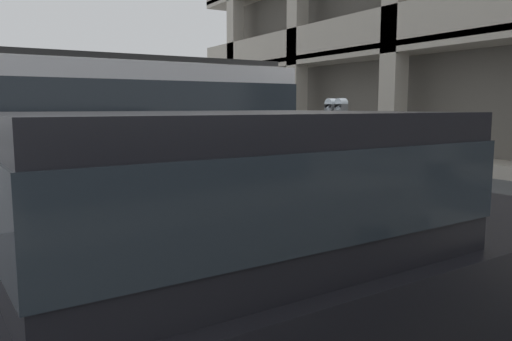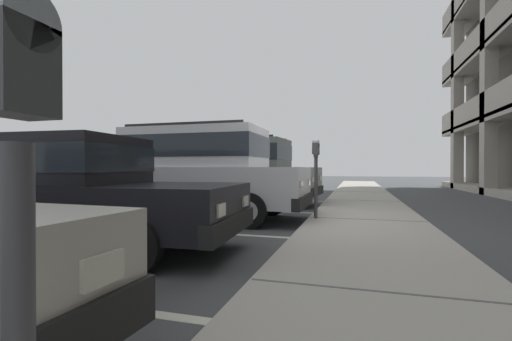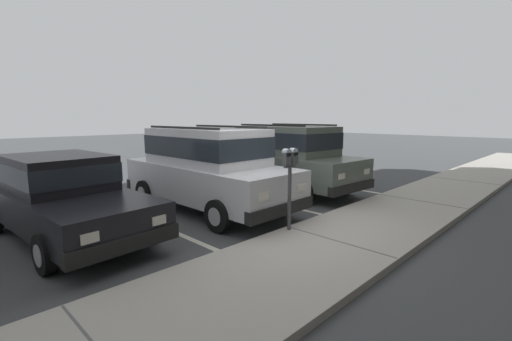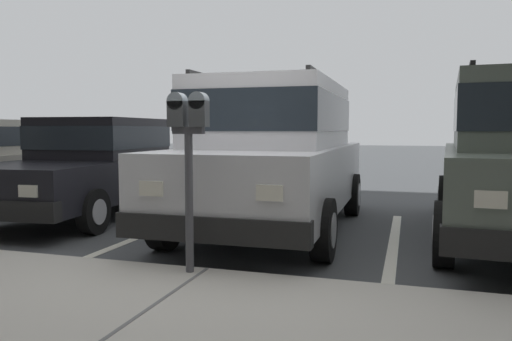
{
  "view_description": "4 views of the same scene",
  "coord_description": "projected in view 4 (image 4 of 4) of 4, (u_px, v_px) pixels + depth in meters",
  "views": [
    {
      "loc": [
        5.22,
        -3.86,
        1.56
      ],
      "look_at": [
        -0.24,
        -0.66,
        0.75
      ],
      "focal_mm": 35.0,
      "sensor_mm": 36.0,
      "label": 1
    },
    {
      "loc": [
        6.91,
        1.11,
        1.11
      ],
      "look_at": [
        0.14,
        -0.87,
        1.06
      ],
      "focal_mm": 24.0,
      "sensor_mm": 36.0,
      "label": 2
    },
    {
      "loc": [
        5.01,
        4.32,
        2.24
      ],
      "look_at": [
        0.19,
        -0.45,
        1.18
      ],
      "focal_mm": 24.0,
      "sensor_mm": 36.0,
      "label": 3
    },
    {
      "loc": [
        -1.7,
        4.26,
        1.36
      ],
      "look_at": [
        -0.22,
        -0.53,
        0.95
      ],
      "focal_mm": 35.0,
      "sensor_mm": 36.0,
      "label": 4
    }
  ],
  "objects": [
    {
      "name": "parking_stall_lines",
      "position": [
        145.0,
        234.0,
        6.45
      ],
      "size": [
        12.49,
        4.8,
        0.01
      ],
      "color": "silver",
      "rests_on": "ground_plane"
    },
    {
      "name": "dark_hatchback",
      "position": [
        97.0,
        163.0,
        8.02
      ],
      "size": [
        2.04,
        4.58,
        1.54
      ],
      "rotation": [
        0.0,
        0.0,
        0.07
      ],
      "color": "black",
      "rests_on": "ground_plane"
    },
    {
      "name": "parking_meter_near",
      "position": [
        188.0,
        139.0,
        4.26
      ],
      "size": [
        0.35,
        0.12,
        1.55
      ],
      "color": "#47474C",
      "rests_on": "sidewalk"
    },
    {
      "name": "silver_suv",
      "position": [
        275.0,
        150.0,
        6.73
      ],
      "size": [
        2.05,
        4.79,
        2.03
      ],
      "rotation": [
        0.0,
        0.0,
        0.01
      ],
      "color": "silver",
      "rests_on": "ground_plane"
    },
    {
      "name": "ground_plane",
      "position": [
        216.0,
        280.0,
        4.67
      ],
      "size": [
        80.0,
        80.0,
        0.1
      ],
      "color": "#444749"
    },
    {
      "name": "sidewalk",
      "position": [
        146.0,
        319.0,
        3.42
      ],
      "size": [
        40.0,
        2.2,
        0.12
      ],
      "color": "#ADA89E",
      "rests_on": "ground_plane"
    }
  ]
}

